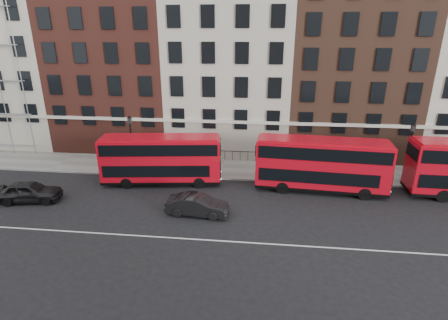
# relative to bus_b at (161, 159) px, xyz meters

# --- Properties ---
(ground) EXTENTS (120.00, 120.00, 0.00)m
(ground) POSITION_rel_bus_b_xyz_m (4.94, -6.54, -2.32)
(ground) COLOR black
(ground) RESTS_ON ground
(pavement) EXTENTS (80.00, 5.00, 0.15)m
(pavement) POSITION_rel_bus_b_xyz_m (4.94, 3.96, -2.25)
(pavement) COLOR gray
(pavement) RESTS_ON ground
(kerb) EXTENTS (80.00, 0.30, 0.16)m
(kerb) POSITION_rel_bus_b_xyz_m (4.94, 1.46, -2.24)
(kerb) COLOR gray
(kerb) RESTS_ON ground
(road_centre_line) EXTENTS (70.00, 0.12, 0.01)m
(road_centre_line) POSITION_rel_bus_b_xyz_m (4.94, -8.54, -2.32)
(road_centre_line) COLOR white
(road_centre_line) RESTS_ON ground
(building_terrace) EXTENTS (64.00, 11.95, 22.00)m
(building_terrace) POSITION_rel_bus_b_xyz_m (4.64, 11.34, 7.91)
(building_terrace) COLOR beige
(building_terrace) RESTS_ON ground
(bus_b) EXTENTS (10.54, 3.73, 4.34)m
(bus_b) POSITION_rel_bus_b_xyz_m (0.00, 0.00, 0.00)
(bus_b) COLOR red
(bus_b) RESTS_ON ground
(bus_c) EXTENTS (10.92, 3.37, 4.52)m
(bus_c) POSITION_rel_bus_b_xyz_m (13.65, 0.01, 0.10)
(bus_c) COLOR red
(bus_c) RESTS_ON ground
(car_rear) EXTENTS (5.15, 2.74, 1.67)m
(car_rear) POSITION_rel_bus_b_xyz_m (-9.53, -4.58, -1.49)
(car_rear) COLOR black
(car_rear) RESTS_ON ground
(car_front) EXTENTS (4.69, 1.93, 1.51)m
(car_front) POSITION_rel_bus_b_xyz_m (4.16, -5.25, -1.57)
(car_front) COLOR black
(car_front) RESTS_ON ground
(lamp_post_left) EXTENTS (0.44, 0.44, 5.33)m
(lamp_post_left) POSITION_rel_bus_b_xyz_m (-3.56, 2.66, 0.75)
(lamp_post_left) COLOR black
(lamp_post_left) RESTS_ON pavement
(lamp_post_right) EXTENTS (0.44, 0.44, 5.33)m
(lamp_post_right) POSITION_rel_bus_b_xyz_m (21.52, 2.70, 0.75)
(lamp_post_right) COLOR black
(lamp_post_right) RESTS_ON pavement
(iron_railings) EXTENTS (6.60, 0.06, 1.00)m
(iron_railings) POSITION_rel_bus_b_xyz_m (4.94, 6.16, -1.67)
(iron_railings) COLOR black
(iron_railings) RESTS_ON pavement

